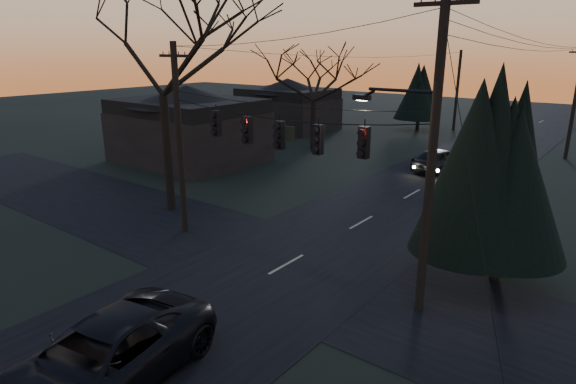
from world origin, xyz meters
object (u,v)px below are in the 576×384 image
Objects in this scene: utility_pole_left at (185,231)px; bare_tree_left at (160,45)px; utility_pole_far_l at (453,130)px; evergreen_right at (510,163)px; utility_pole_right at (418,309)px; sedan_oncoming_a at (439,160)px; utility_pole_far_r at (565,159)px; suv_near at (102,359)px.

bare_tree_left is (-3.00, 1.65, 8.34)m from utility_pole_left.
utility_pole_left is 36.00m from utility_pole_far_l.
utility_pole_left is 14.11m from evergreen_right.
utility_pole_right reaches higher than sedan_oncoming_a.
utility_pole_right is 28.00m from utility_pole_far_r.
utility_pole_far_r is (11.50, 28.00, 0.00)m from utility_pole_left.
utility_pole_far_r reaches higher than sedan_oncoming_a.
utility_pole_left is at bearing -163.81° from evergreen_right.
evergreen_right is 1.23× the size of suv_near.
utility_pole_left is at bearing -112.33° from utility_pole_far_r.
suv_near is at bearing -116.38° from evergreen_right.
utility_pole_left reaches higher than utility_pole_far_l.
utility_pole_far_l is at bearing 107.72° from utility_pole_right.
utility_pole_right is 1.60× the size of suv_near.
utility_pole_far_r is at bearing 61.18° from bare_tree_left.
utility_pole_right is 11.50m from utility_pole_left.
utility_pole_left is (-11.50, 0.00, 0.00)m from utility_pole_right.
sedan_oncoming_a is at bearing 117.84° from evergreen_right.
evergreen_right reaches higher than utility_pole_right.
suv_near reaches higher than sedan_oncoming_a.
evergreen_right is at bearing 128.82° from sedan_oncoming_a.
bare_tree_left reaches higher than suv_near.
bare_tree_left reaches higher than utility_pole_far_l.
sedan_oncoming_a is at bearing -122.85° from utility_pole_far_r.
utility_pole_far_l is at bearing 111.73° from evergreen_right.
utility_pole_right reaches higher than utility_pole_far_r.
sedan_oncoming_a is at bearing 63.71° from bare_tree_left.
utility_pole_left is at bearing -90.00° from utility_pole_far_l.
utility_pole_far_l is 35.48m from bare_tree_left.
bare_tree_left is at bearing 74.69° from sedan_oncoming_a.
utility_pole_far_r is 11.64m from sedan_oncoming_a.
utility_pole_left is 10.91m from suv_near.
evergreen_right is 14.10m from suv_near.
utility_pole_far_l is (-11.50, 36.00, 0.00)m from utility_pole_right.
evergreen_right is (12.86, -32.27, 4.44)m from utility_pole_far_l.
utility_pole_left is 1.78× the size of sedan_oncoming_a.
utility_pole_right is 1.18× the size of utility_pole_far_r.
evergreen_right is (15.86, 2.09, -3.91)m from bare_tree_left.
evergreen_right is at bearing 7.50° from bare_tree_left.
bare_tree_left reaches higher than utility_pole_far_r.
sedan_oncoming_a is (5.20, -17.76, 0.81)m from utility_pole_far_l.
suv_near is 26.78m from sedan_oncoming_a.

